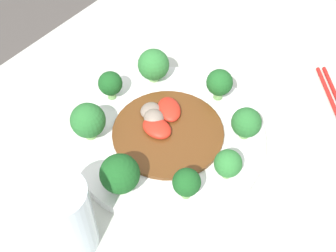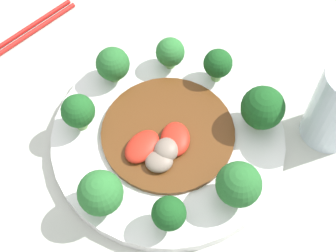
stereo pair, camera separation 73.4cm
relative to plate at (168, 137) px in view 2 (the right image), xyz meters
The scene contains 12 objects.
table 0.38m from the plate, 159.18° to the right, with size 1.12×0.74×0.74m.
plate is the anchor object (origin of this frame).
broccoli_southwest 0.13m from the plate, 128.77° to the right, with size 0.04×0.04×0.05m.
broccoli_west 0.13m from the plate, behind, with size 0.06×0.06×0.07m.
broccoli_southeast 0.13m from the plate, 53.01° to the right, with size 0.05×0.05×0.06m.
broccoli_north 0.13m from the plate, 88.21° to the left, with size 0.04×0.04×0.05m.
broccoli_northeast 0.14m from the plate, 49.58° to the left, with size 0.06×0.06×0.06m.
broccoli_east 0.13m from the plate, ahead, with size 0.05×0.05×0.06m.
broccoli_south 0.13m from the plate, 93.77° to the right, with size 0.04×0.04×0.05m.
broccoli_northwest 0.13m from the plate, 129.97° to the left, with size 0.06×0.06×0.07m.
stirfry_center 0.02m from the plate, 68.96° to the left, with size 0.18×0.18×0.02m.
chopsticks 0.30m from the plate, 40.15° to the right, with size 0.17×0.17×0.01m.
Camera 2 is at (0.03, 0.33, 1.31)m, focal length 50.00 mm.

